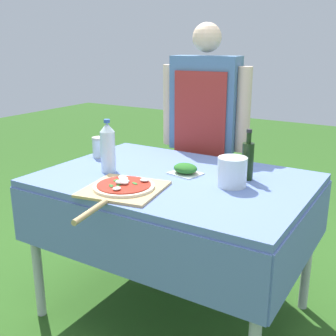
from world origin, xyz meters
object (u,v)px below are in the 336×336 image
object	(u,v)px
pizza_on_peel	(123,188)
oil_bottle	(248,160)
prep_table	(174,194)
water_bottle	(108,147)
herb_container	(185,169)
person_cook	(205,127)
sauce_jar	(99,148)
mixing_tub	(232,172)

from	to	relation	value
pizza_on_peel	oil_bottle	distance (m)	0.62
prep_table	water_bottle	world-z (taller)	water_bottle
pizza_on_peel	herb_container	xyz separation A→B (m)	(0.12, 0.37, 0.01)
person_cook	sauce_jar	bearing A→B (deg)	47.09
oil_bottle	sauce_jar	distance (m)	0.89
sauce_jar	pizza_on_peel	bearing A→B (deg)	-40.13
person_cook	pizza_on_peel	bearing A→B (deg)	87.96
person_cook	sauce_jar	size ratio (longest dim) A/B	13.01
sauce_jar	water_bottle	bearing A→B (deg)	-40.67
mixing_tub	prep_table	bearing A→B (deg)	-176.11
prep_table	mixing_tub	size ratio (longest dim) A/B	9.60
person_cook	herb_container	world-z (taller)	person_cook
water_bottle	mixing_tub	world-z (taller)	water_bottle
herb_container	sauce_jar	size ratio (longest dim) A/B	1.49
mixing_tub	sauce_jar	distance (m)	0.87
prep_table	person_cook	world-z (taller)	person_cook
pizza_on_peel	oil_bottle	world-z (taller)	oil_bottle
pizza_on_peel	water_bottle	distance (m)	0.34
oil_bottle	herb_container	bearing A→B (deg)	-164.54
water_bottle	sauce_jar	world-z (taller)	water_bottle
prep_table	person_cook	size ratio (longest dim) A/B	0.87
person_cook	mixing_tub	world-z (taller)	person_cook
person_cook	mixing_tub	bearing A→B (deg)	120.36
water_bottle	herb_container	distance (m)	0.41
person_cook	pizza_on_peel	distance (m)	0.95
prep_table	pizza_on_peel	size ratio (longest dim) A/B	2.24
person_cook	oil_bottle	distance (m)	0.68
pizza_on_peel	person_cook	bearing A→B (deg)	83.92
pizza_on_peel	sauce_jar	size ratio (longest dim) A/B	5.04
person_cook	oil_bottle	world-z (taller)	person_cook
person_cook	pizza_on_peel	world-z (taller)	person_cook
person_cook	mixing_tub	size ratio (longest dim) A/B	11.09
prep_table	sauce_jar	bearing A→B (deg)	170.26
pizza_on_peel	water_bottle	world-z (taller)	water_bottle
oil_bottle	sauce_jar	world-z (taller)	oil_bottle
water_bottle	herb_container	xyz separation A→B (m)	(0.36, 0.17, -0.10)
sauce_jar	herb_container	bearing A→B (deg)	-2.72
person_cook	herb_container	distance (m)	0.61
prep_table	oil_bottle	size ratio (longest dim) A/B	5.32
prep_table	herb_container	bearing A→B (deg)	71.23
person_cook	water_bottle	distance (m)	0.76
person_cook	oil_bottle	xyz separation A→B (m)	(0.48, -0.49, -0.03)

